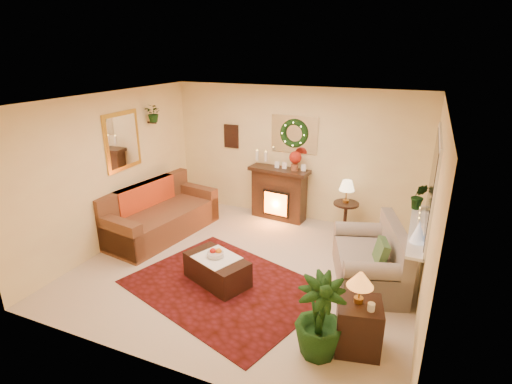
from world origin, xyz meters
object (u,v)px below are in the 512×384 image
at_px(sofa, 161,213).
at_px(fireplace, 279,192).
at_px(end_table_square, 358,328).
at_px(loveseat, 369,255).
at_px(coffee_table, 217,269).
at_px(side_table_round, 345,217).

bearing_deg(sofa, fireplace, 51.17).
xyz_separation_m(sofa, end_table_square, (3.82, -1.62, -0.16)).
distance_m(sofa, loveseat, 3.72).
distance_m(sofa, coffee_table, 2.00).
distance_m(fireplace, side_table_round, 1.40).
bearing_deg(loveseat, sofa, 160.70).
xyz_separation_m(fireplace, side_table_round, (1.37, -0.18, -0.23)).
bearing_deg(end_table_square, coffee_table, 164.53).
relative_size(side_table_round, end_table_square, 1.00).
bearing_deg(sofa, loveseat, 7.13).
height_order(fireplace, end_table_square, fireplace).
distance_m(fireplace, end_table_square, 3.82).
bearing_deg(loveseat, fireplace, 122.61).
distance_m(loveseat, coffee_table, 2.23).
bearing_deg(sofa, side_table_round, 32.96).
bearing_deg(fireplace, end_table_square, -50.48).
bearing_deg(sofa, coffee_table, -22.31).
height_order(side_table_round, coffee_table, side_table_round).
height_order(end_table_square, coffee_table, end_table_square).
height_order(sofa, fireplace, fireplace).
height_order(fireplace, loveseat, fireplace).
distance_m(end_table_square, coffee_table, 2.21).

